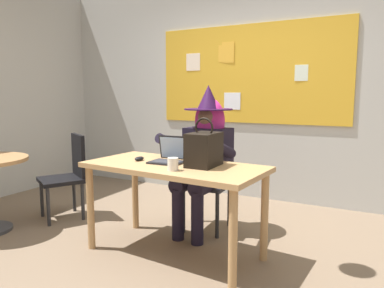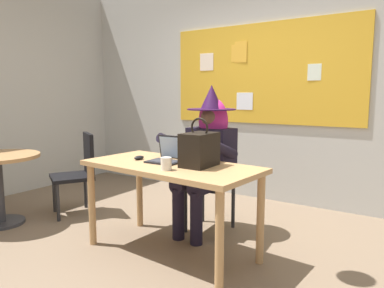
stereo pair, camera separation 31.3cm
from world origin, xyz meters
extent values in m
plane|color=#75604C|center=(0.00, 0.00, 0.00)|extent=(24.00, 24.00, 0.00)
cube|color=#B2B2AD|center=(0.00, 1.95, 1.40)|extent=(5.62, 0.10, 2.79)
cube|color=gold|center=(0.00, 1.89, 1.55)|extent=(2.40, 0.02, 1.20)
cube|color=#F4E0C6|center=(-0.78, 1.88, 1.73)|extent=(0.20, 0.01, 0.22)
cube|color=white|center=(0.63, 1.88, 1.55)|extent=(0.15, 0.01, 0.18)
cube|color=gold|center=(-0.28, 1.88, 1.82)|extent=(0.17, 0.01, 0.26)
cube|color=gold|center=(-0.31, 1.88, 1.81)|extent=(0.20, 0.01, 0.21)
cube|color=white|center=(-0.22, 1.88, 1.22)|extent=(0.22, 0.01, 0.21)
cube|color=tan|center=(0.04, 0.00, 0.73)|extent=(1.49, 0.79, 0.04)
cylinder|color=tan|center=(-0.64, -0.24, 0.35)|extent=(0.06, 0.06, 0.71)
cylinder|color=tan|center=(0.68, -0.33, 0.35)|extent=(0.06, 0.06, 0.71)
cylinder|color=tan|center=(-0.60, 0.33, 0.35)|extent=(0.06, 0.06, 0.71)
cylinder|color=tan|center=(0.72, 0.24, 0.35)|extent=(0.06, 0.06, 0.71)
cube|color=black|center=(0.04, 0.62, 0.45)|extent=(0.44, 0.44, 0.04)
cube|color=black|center=(0.02, 0.81, 0.69)|extent=(0.38, 0.06, 0.45)
cylinder|color=#262628|center=(0.22, 0.46, 0.21)|extent=(0.04, 0.04, 0.43)
cylinder|color=#262628|center=(-0.12, 0.44, 0.21)|extent=(0.04, 0.04, 0.43)
cylinder|color=#262628|center=(0.19, 0.80, 0.21)|extent=(0.04, 0.04, 0.43)
cylinder|color=#262628|center=(-0.14, 0.78, 0.21)|extent=(0.04, 0.04, 0.43)
cylinder|color=black|center=(0.12, 0.26, 0.23)|extent=(0.11, 0.11, 0.47)
cylinder|color=black|center=(-0.08, 0.27, 0.23)|extent=(0.11, 0.11, 0.47)
cylinder|color=black|center=(0.12, 0.43, 0.50)|extent=(0.17, 0.43, 0.15)
cylinder|color=black|center=(-0.08, 0.44, 0.50)|extent=(0.17, 0.43, 0.15)
cube|color=black|center=(0.04, 0.64, 0.73)|extent=(0.43, 0.28, 0.52)
cylinder|color=black|center=(0.27, 0.40, 0.84)|extent=(0.11, 0.47, 0.24)
cylinder|color=black|center=(-0.23, 0.43, 0.84)|extent=(0.11, 0.47, 0.24)
sphere|color=brown|center=(0.04, 0.64, 1.09)|extent=(0.20, 0.20, 0.20)
ellipsoid|color=#D82D8C|center=(0.04, 0.67, 1.05)|extent=(0.31, 0.23, 0.44)
cylinder|color=#2D0F38|center=(0.04, 0.64, 1.16)|extent=(0.45, 0.45, 0.01)
cone|color=#2D0F38|center=(0.04, 0.64, 1.28)|extent=(0.21, 0.21, 0.23)
cube|color=black|center=(-0.04, 0.02, 0.76)|extent=(0.27, 0.21, 0.01)
cube|color=#333338|center=(-0.04, 0.02, 0.76)|extent=(0.23, 0.15, 0.00)
cube|color=black|center=(-0.04, 0.14, 0.86)|extent=(0.27, 0.05, 0.20)
cube|color=#99B7E0|center=(-0.04, 0.13, 0.86)|extent=(0.24, 0.04, 0.18)
ellipsoid|color=black|center=(-0.30, 0.01, 0.77)|extent=(0.06, 0.10, 0.03)
cube|color=black|center=(0.28, 0.05, 0.88)|extent=(0.20, 0.30, 0.26)
torus|color=black|center=(0.28, 0.05, 1.05)|extent=(0.16, 0.02, 0.16)
cylinder|color=silver|center=(0.15, -0.21, 0.80)|extent=(0.08, 0.08, 0.09)
cylinder|color=#333338|center=(-1.80, -0.41, 0.35)|extent=(0.08, 0.08, 0.65)
cylinder|color=#333338|center=(-1.80, -0.41, 0.01)|extent=(0.44, 0.44, 0.03)
cube|color=black|center=(-1.45, 0.19, 0.41)|extent=(0.57, 0.57, 0.04)
cube|color=black|center=(-1.36, 0.36, 0.66)|extent=(0.35, 0.22, 0.45)
cylinder|color=#262628|center=(-1.39, -0.04, 0.20)|extent=(0.04, 0.04, 0.39)
cylinder|color=#262628|center=(-1.69, 0.13, 0.20)|extent=(0.04, 0.04, 0.39)
cylinder|color=#262628|center=(-1.22, 0.26, 0.20)|extent=(0.04, 0.04, 0.39)
cylinder|color=#262628|center=(-1.52, 0.43, 0.20)|extent=(0.04, 0.04, 0.39)
camera|label=1|loc=(1.49, -2.44, 1.30)|focal=33.88mm
camera|label=2|loc=(1.76, -2.28, 1.30)|focal=33.88mm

